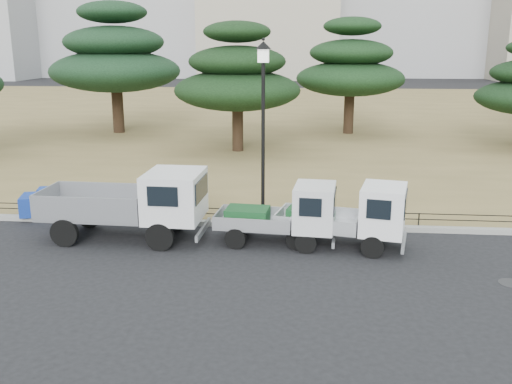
# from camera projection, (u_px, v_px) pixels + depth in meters

# --- Properties ---
(ground) EXTENTS (220.00, 220.00, 0.00)m
(ground) POSITION_uv_depth(u_px,v_px,m) (249.00, 257.00, 15.52)
(ground) COLOR black
(lawn) EXTENTS (120.00, 56.00, 0.15)m
(lawn) POSITION_uv_depth(u_px,v_px,m) (289.00, 116.00, 44.98)
(lawn) COLOR olive
(lawn) RESTS_ON ground
(curb) EXTENTS (120.00, 0.25, 0.16)m
(curb) POSITION_uv_depth(u_px,v_px,m) (258.00, 225.00, 18.00)
(curb) COLOR gray
(curb) RESTS_ON ground
(truck_large) EXTENTS (4.80, 2.05, 2.07)m
(truck_large) POSITION_uv_depth(u_px,v_px,m) (133.00, 201.00, 16.64)
(truck_large) COLOR black
(truck_large) RESTS_ON ground
(truck_kei_front) EXTENTS (3.48, 1.73, 1.78)m
(truck_kei_front) POSITION_uv_depth(u_px,v_px,m) (285.00, 214.00, 16.29)
(truck_kei_front) COLOR black
(truck_kei_front) RESTS_ON ground
(truck_kei_rear) EXTENTS (3.76, 2.17, 1.85)m
(truck_kei_rear) POSITION_uv_depth(u_px,v_px,m) (351.00, 216.00, 16.03)
(truck_kei_rear) COLOR black
(truck_kei_rear) RESTS_ON ground
(street_lamp) EXTENTS (0.50, 0.50, 5.54)m
(street_lamp) POSITION_uv_depth(u_px,v_px,m) (263.00, 102.00, 17.31)
(street_lamp) COLOR black
(street_lamp) RESTS_ON lawn
(pipe_fence) EXTENTS (38.00, 0.04, 0.40)m
(pipe_fence) POSITION_uv_depth(u_px,v_px,m) (258.00, 212.00, 18.05)
(pipe_fence) COLOR black
(pipe_fence) RESTS_ON lawn
(tarp_pile) EXTENTS (1.58, 1.32, 0.91)m
(tarp_pile) POSITION_uv_depth(u_px,v_px,m) (44.00, 203.00, 18.83)
(tarp_pile) COLOR #14369F
(tarp_pile) RESTS_ON lawn
(manhole) EXTENTS (0.60, 0.60, 0.01)m
(manhole) POSITION_uv_depth(u_px,v_px,m) (511.00, 283.00, 13.79)
(manhole) COLOR #2D2D30
(manhole) RESTS_ON ground
(pine_west_near) EXTENTS (7.97, 7.97, 7.97)m
(pine_west_near) POSITION_uv_depth(u_px,v_px,m) (115.00, 58.00, 35.00)
(pine_west_near) COLOR black
(pine_west_near) RESTS_ON lawn
(pine_center_left) EXTENTS (6.48, 6.48, 6.58)m
(pine_center_left) POSITION_uv_depth(u_px,v_px,m) (237.00, 77.00, 29.04)
(pine_center_left) COLOR black
(pine_center_left) RESTS_ON lawn
(pine_center_right) EXTENTS (6.63, 6.63, 7.03)m
(pine_center_right) POSITION_uv_depth(u_px,v_px,m) (351.00, 67.00, 34.78)
(pine_center_right) COLOR black
(pine_center_right) RESTS_ON lawn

